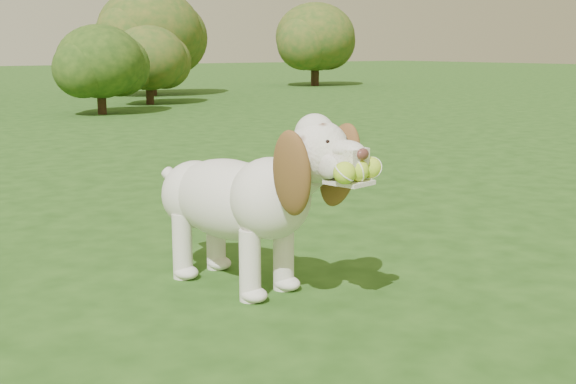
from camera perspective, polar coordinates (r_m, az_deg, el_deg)
ground at (r=3.30m, az=-9.96°, el=-6.36°), size 80.00×80.00×0.00m
dog at (r=2.96m, az=-3.31°, el=-0.18°), size 0.54×1.16×0.76m
shrub_h at (r=19.55m, az=2.17°, el=12.15°), size 2.11×2.11×2.18m
shrub_f at (r=15.71m, az=-10.89°, el=12.32°), size 2.17×2.17×2.25m
shrub_d at (r=13.22m, az=-10.96°, el=10.35°), size 1.34×1.34×1.39m
shrub_c at (r=11.39m, az=-14.65°, el=9.94°), size 1.30×1.30×1.35m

